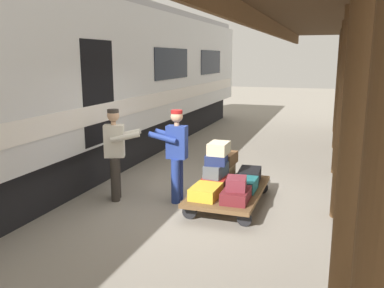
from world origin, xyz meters
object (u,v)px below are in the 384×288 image
object	(u,v)px
suitcase_burgundy_valise	(236,183)
suitcase_brown_leather	(226,158)
suitcase_red_plastic	(215,182)
porter_by_door	(116,151)
train_car	(35,85)
suitcase_tan_vintage	(223,171)
suitcase_slate_roller	(216,170)
suitcase_maroon_trunk	(236,195)
suitcase_cream_canvas	(219,148)
suitcase_black_hardshell	(250,175)
luggage_cart	(229,191)
porter_in_overalls	(176,153)
suitcase_yellow_case	(206,192)
suitcase_teal_softside	(243,184)
suitcase_navy_fabric	(216,159)

from	to	relation	value
suitcase_burgundy_valise	suitcase_brown_leather	distance (m)	1.26
suitcase_red_plastic	porter_by_door	xyz separation A→B (m)	(1.80, 0.37, 0.52)
train_car	suitcase_tan_vintage	world-z (taller)	train_car
train_car	suitcase_slate_roller	size ratio (longest dim) A/B	40.65
suitcase_maroon_trunk	suitcase_cream_canvas	xyz separation A→B (m)	(0.48, -0.64, 0.62)
suitcase_black_hardshell	suitcase_brown_leather	distance (m)	0.56
luggage_cart	porter_in_overalls	world-z (taller)	porter_in_overalls
suitcase_cream_canvas	porter_by_door	distance (m)	1.90
suitcase_slate_roller	porter_by_door	bearing A→B (deg)	12.61
luggage_cart	suitcase_tan_vintage	bearing A→B (deg)	-65.71
porter_in_overalls	suitcase_slate_roller	bearing A→B (deg)	-169.50
train_car	suitcase_black_hardshell	bearing A→B (deg)	-173.39
suitcase_yellow_case	porter_by_door	size ratio (longest dim) A/B	0.35
suitcase_brown_leather	suitcase_maroon_trunk	bearing A→B (deg)	112.08
suitcase_teal_softside	porter_in_overalls	distance (m)	1.34
suitcase_yellow_case	suitcase_slate_roller	world-z (taller)	suitcase_slate_roller
suitcase_slate_roller	suitcase_yellow_case	bearing A→B (deg)	89.45
suitcase_navy_fabric	suitcase_red_plastic	bearing A→B (deg)	83.33
suitcase_cream_canvas	porter_in_overalls	bearing A→B (deg)	12.11
porter_in_overalls	porter_by_door	size ratio (longest dim) A/B	1.00
suitcase_slate_roller	suitcase_maroon_trunk	bearing A→B (deg)	130.20
suitcase_red_plastic	suitcase_black_hardshell	bearing A→B (deg)	-132.07
suitcase_navy_fabric	suitcase_cream_canvas	xyz separation A→B (m)	(-0.04, -0.02, 0.19)
suitcase_black_hardshell	suitcase_burgundy_valise	world-z (taller)	suitcase_burgundy_valise
suitcase_brown_leather	suitcase_burgundy_valise	bearing A→B (deg)	112.29
suitcase_teal_softside	suitcase_navy_fabric	distance (m)	0.66
suitcase_maroon_trunk	porter_by_door	world-z (taller)	porter_by_door
suitcase_tan_vintage	suitcase_cream_canvas	world-z (taller)	suitcase_cream_canvas
suitcase_cream_canvas	suitcase_maroon_trunk	bearing A→B (deg)	126.83
train_car	suitcase_yellow_case	distance (m)	4.26
train_car	luggage_cart	size ratio (longest dim) A/B	10.47
suitcase_maroon_trunk	porter_in_overalls	xyz separation A→B (m)	(1.24, -0.47, 0.52)
suitcase_maroon_trunk	suitcase_cream_canvas	world-z (taller)	suitcase_cream_canvas
suitcase_burgundy_valise	suitcase_tan_vintage	bearing A→B (deg)	-65.45
suitcase_tan_vintage	train_car	bearing A→B (deg)	7.49
suitcase_yellow_case	suitcase_slate_roller	size ratio (longest dim) A/B	1.12
suitcase_maroon_trunk	suitcase_yellow_case	xyz separation A→B (m)	(0.52, 0.00, 0.00)
suitcase_navy_fabric	suitcase_brown_leather	world-z (taller)	suitcase_navy_fabric
suitcase_tan_vintage	suitcase_burgundy_valise	world-z (taller)	suitcase_burgundy_valise
suitcase_teal_softside	porter_by_door	world-z (taller)	porter_by_door
luggage_cart	suitcase_burgundy_valise	size ratio (longest dim) A/B	5.35
suitcase_slate_roller	suitcase_navy_fabric	world-z (taller)	suitcase_navy_fabric
luggage_cart	train_car	bearing A→B (deg)	-0.91
suitcase_tan_vintage	suitcase_brown_leather	size ratio (longest dim) A/B	0.94
suitcase_tan_vintage	suitcase_brown_leather	world-z (taller)	suitcase_brown_leather
suitcase_tan_vintage	porter_in_overalls	world-z (taller)	porter_in_overalls
suitcase_slate_roller	suitcase_black_hardshell	bearing A→B (deg)	-133.41
train_car	suitcase_tan_vintage	distance (m)	4.23
suitcase_teal_softside	suitcase_navy_fabric	size ratio (longest dim) A/B	1.10
porter_by_door	luggage_cart	bearing A→B (deg)	-169.76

